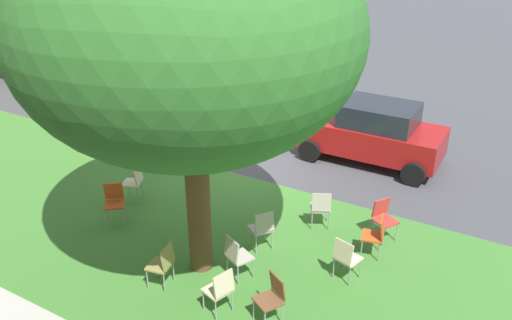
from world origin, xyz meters
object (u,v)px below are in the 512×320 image
chair_2 (237,255)px  chair_4 (163,263)px  chair_0 (376,233)px  parked_car (373,132)px  chair_8 (262,227)px  chair_3 (114,200)px  chair_5 (272,296)px  chair_6 (321,206)px  school_bus (108,45)px  chair_7 (220,288)px  chair_9 (346,256)px  street_tree (189,34)px  chair_10 (134,180)px  chair_1 (384,216)px

chair_2 → chair_4: size_ratio=1.00×
chair_0 → parked_car: parked_car is taller
chair_8 → chair_4: bearing=62.7°
chair_3 → parked_car: (-3.89, -5.73, 0.32)m
chair_5 → chair_6: size_ratio=1.00×
chair_0 → parked_car: 4.43m
school_bus → chair_0: bearing=156.5°
chair_8 → chair_6: bearing=-117.9°
chair_3 → chair_7: same height
chair_9 → chair_2: bearing=28.4°
chair_4 → chair_9: same height
chair_6 → chair_3: bearing=26.1°
chair_0 → school_bus: bearing=-23.5°
street_tree → chair_0: size_ratio=7.42×
chair_10 → parked_car: (-4.12, -4.82, 0.32)m
chair_3 → chair_8: same height
chair_4 → chair_0: bearing=-137.1°
chair_5 → parked_car: parked_car is taller
chair_10 → chair_4: bearing=140.2°
chair_3 → chair_7: (-3.63, 1.32, 0.00)m
chair_2 → chair_6: 2.44m
chair_0 → chair_5: same height
chair_1 → chair_10: size_ratio=1.00×
chair_9 → school_bus: school_bus is taller
chair_0 → chair_7: 3.37m
chair_8 → chair_1: bearing=-141.1°
chair_6 → school_bus: (10.48, -4.74, 1.24)m
chair_3 → chair_6: size_ratio=1.00×
chair_10 → school_bus: (6.23, -5.80, 1.24)m
parked_car → school_bus: bearing=-5.4°
chair_7 → chair_9: same height
chair_10 → chair_6: bearing=-166.0°
chair_0 → chair_2: same height
parked_car → chair_8: bearing=83.7°
chair_5 → chair_7: bearing=18.2°
chair_0 → street_tree: bearing=35.6°
chair_1 → chair_2: (1.92, 2.63, 0.00)m
chair_0 → chair_7: size_ratio=1.00×
chair_1 → chair_6: size_ratio=1.00×
chair_2 → chair_5: bearing=148.6°
chair_7 → chair_8: (0.30, -1.98, 0.00)m
chair_4 → school_bus: school_bus is taller
chair_8 → chair_9: bearing=177.0°
chair_8 → parked_car: size_ratio=0.24×
chair_7 → street_tree: bearing=-41.1°
chair_6 → chair_10: bearing=14.0°
chair_7 → chair_8: 2.00m
chair_5 → chair_10: (4.69, -1.96, 0.00)m
school_bus → chair_6: bearing=155.7°
chair_6 → chair_10: 4.38m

